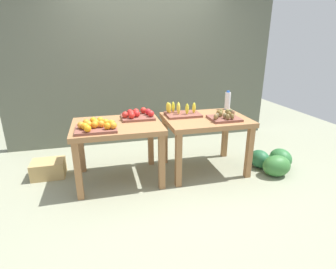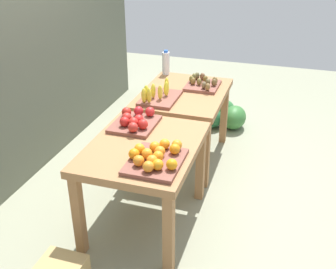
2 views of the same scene
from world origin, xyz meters
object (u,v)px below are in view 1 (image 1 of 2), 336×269
display_table_right (205,125)px  banana_crate (181,112)px  orange_bin (96,126)px  kiwi_bin (224,117)px  water_bottle (228,101)px  cardboard_produce_box (49,169)px  apple_bin (137,115)px  display_table_left (117,132)px  watermelon_pile (274,161)px

display_table_right → banana_crate: banana_crate is taller
orange_bin → kiwi_bin: 1.54m
orange_bin → water_bottle: (1.80, 0.50, 0.08)m
cardboard_produce_box → banana_crate: bearing=-4.5°
apple_bin → banana_crate: banana_crate is taller
display_table_right → apple_bin: apple_bin is taller
display_table_right → apple_bin: (-0.85, 0.17, 0.15)m
water_bottle → cardboard_produce_box: (-2.45, -0.03, -0.75)m
cardboard_produce_box → display_table_left: bearing=-18.8°
display_table_right → cardboard_produce_box: size_ratio=2.60×
watermelon_pile → water_bottle: bearing=126.0°
water_bottle → kiwi_bin: bearing=-119.6°
orange_bin → kiwi_bin: orange_bin is taller
apple_bin → water_bottle: (1.30, 0.15, 0.08)m
kiwi_bin → apple_bin: bearing=162.8°
watermelon_pile → apple_bin: bearing=165.7°
apple_bin → water_bottle: 1.32m
banana_crate → kiwi_bin: (0.46, -0.31, -0.01)m
orange_bin → display_table_left: bearing=37.1°
kiwi_bin → watermelon_pile: bearing=-10.1°
kiwi_bin → watermelon_pile: (0.70, -0.12, -0.63)m
apple_bin → kiwi_bin: size_ratio=1.16×
kiwi_bin → display_table_left: bearing=173.6°
display_table_right → kiwi_bin: 0.27m
banana_crate → display_table_right: bearing=-30.9°
kiwi_bin → water_bottle: bearing=60.4°
display_table_right → kiwi_bin: kiwi_bin is taller
orange_bin → water_bottle: size_ratio=1.71×
watermelon_pile → kiwi_bin: bearing=169.9°
water_bottle → cardboard_produce_box: size_ratio=0.66×
orange_bin → apple_bin: 0.61m
display_table_right → display_table_left: bearing=180.0°
orange_bin → banana_crate: (1.07, 0.34, -0.00)m
display_table_right → watermelon_pile: (0.89, -0.27, -0.49)m
orange_bin → watermelon_pile: 2.33m
display_table_left → cardboard_produce_box: size_ratio=2.60×
display_table_right → orange_bin: bearing=-172.6°
display_table_left → apple_bin: (0.27, 0.17, 0.15)m
water_bottle → banana_crate: bearing=-167.6°
apple_bin → watermelon_pile: bearing=-14.3°
display_table_left → orange_bin: (-0.23, -0.17, 0.15)m
orange_bin → water_bottle: water_bottle is taller
display_table_right → water_bottle: bearing=35.8°
cardboard_produce_box → display_table_right: bearing=-8.5°
orange_bin → water_bottle: bearing=15.5°
apple_bin → cardboard_produce_box: size_ratio=1.07×
display_table_left → display_table_right: 1.12m
display_table_right → apple_bin: bearing=168.4°
display_table_left → apple_bin: size_ratio=2.43×
display_table_right → apple_bin: 0.88m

